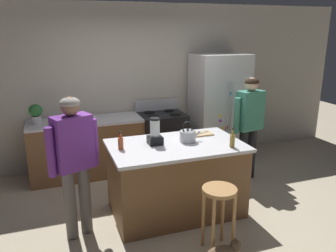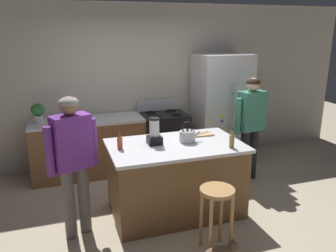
# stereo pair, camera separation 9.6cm
# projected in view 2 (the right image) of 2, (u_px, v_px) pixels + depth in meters

# --- Properties ---
(ground_plane) EXTENTS (14.00, 14.00, 0.00)m
(ground_plane) POSITION_uv_depth(u_px,v_px,m) (175.00, 211.00, 4.41)
(ground_plane) COLOR beige
(back_wall) EXTENTS (8.00, 0.10, 2.70)m
(back_wall) POSITION_uv_depth(u_px,v_px,m) (138.00, 85.00, 5.82)
(back_wall) COLOR beige
(back_wall) RESTS_ON ground_plane
(kitchen_island) EXTENTS (1.64, 1.00, 0.92)m
(kitchen_island) POSITION_uv_depth(u_px,v_px,m) (175.00, 178.00, 4.28)
(kitchen_island) COLOR brown
(kitchen_island) RESTS_ON ground_plane
(back_counter_run) EXTENTS (2.00, 0.64, 0.92)m
(back_counter_run) POSITION_uv_depth(u_px,v_px,m) (97.00, 146.00, 5.46)
(back_counter_run) COLOR brown
(back_counter_run) RESTS_ON ground_plane
(refrigerator) EXTENTS (0.90, 0.73, 1.88)m
(refrigerator) POSITION_uv_depth(u_px,v_px,m) (221.00, 108.00, 5.93)
(refrigerator) COLOR silver
(refrigerator) RESTS_ON ground_plane
(stove_range) EXTENTS (0.76, 0.65, 1.10)m
(stove_range) POSITION_uv_depth(u_px,v_px,m) (164.00, 139.00, 5.77)
(stove_range) COLOR black
(stove_range) RESTS_ON ground_plane
(person_by_island_left) EXTENTS (0.58, 0.35, 1.61)m
(person_by_island_left) POSITION_uv_depth(u_px,v_px,m) (73.00, 154.00, 3.66)
(person_by_island_left) COLOR #66605B
(person_by_island_left) RESTS_ON ground_plane
(person_by_sink_right) EXTENTS (0.60, 0.29, 1.60)m
(person_by_sink_right) POSITION_uv_depth(u_px,v_px,m) (251.00, 120.00, 5.10)
(person_by_sink_right) COLOR #26262B
(person_by_sink_right) RESTS_ON ground_plane
(bar_stool) EXTENTS (0.36, 0.36, 0.72)m
(bar_stool) POSITION_uv_depth(u_px,v_px,m) (217.00, 203.00, 3.48)
(bar_stool) COLOR #B7844C
(bar_stool) RESTS_ON ground_plane
(potted_plant) EXTENTS (0.20, 0.20, 0.30)m
(potted_plant) POSITION_uv_depth(u_px,v_px,m) (38.00, 112.00, 5.03)
(potted_plant) COLOR silver
(potted_plant) RESTS_ON back_counter_run
(blender_appliance) EXTENTS (0.17, 0.17, 0.33)m
(blender_appliance) POSITION_uv_depth(u_px,v_px,m) (154.00, 133.00, 4.12)
(blender_appliance) COLOR black
(blender_appliance) RESTS_ON kitchen_island
(bottle_cooking_sauce) EXTENTS (0.06, 0.06, 0.22)m
(bottle_cooking_sauce) POSITION_uv_depth(u_px,v_px,m) (120.00, 143.00, 3.97)
(bottle_cooking_sauce) COLOR #B24C26
(bottle_cooking_sauce) RESTS_ON kitchen_island
(bottle_vinegar) EXTENTS (0.06, 0.06, 0.24)m
(bottle_vinegar) POSITION_uv_depth(u_px,v_px,m) (232.00, 141.00, 4.01)
(bottle_vinegar) COLOR olive
(bottle_vinegar) RESTS_ON kitchen_island
(tea_kettle) EXTENTS (0.28, 0.20, 0.27)m
(tea_kettle) POSITION_uv_depth(u_px,v_px,m) (187.00, 136.00, 4.22)
(tea_kettle) COLOR #B7BABF
(tea_kettle) RESTS_ON kitchen_island
(cutting_board) EXTENTS (0.30, 0.20, 0.02)m
(cutting_board) POSITION_uv_depth(u_px,v_px,m) (201.00, 134.00, 4.52)
(cutting_board) COLOR tan
(cutting_board) RESTS_ON kitchen_island
(chef_knife) EXTENTS (0.21, 0.11, 0.01)m
(chef_knife) POSITION_uv_depth(u_px,v_px,m) (202.00, 133.00, 4.52)
(chef_knife) COLOR #B7BABF
(chef_knife) RESTS_ON cutting_board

